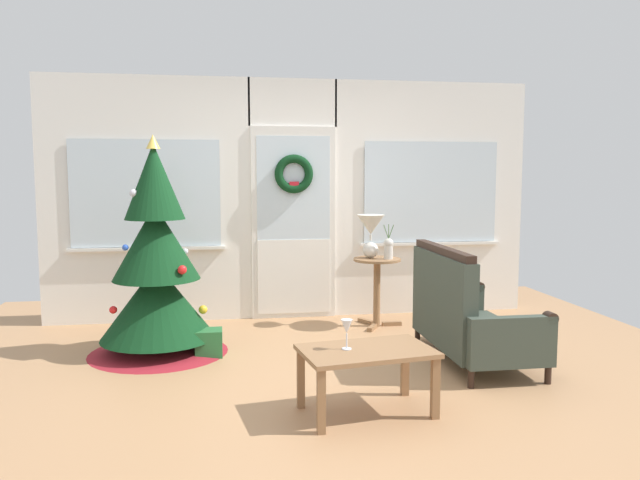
% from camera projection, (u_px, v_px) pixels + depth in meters
% --- Properties ---
extents(ground_plane, '(6.76, 6.76, 0.00)m').
position_uv_depth(ground_plane, '(325.00, 378.00, 4.70)').
color(ground_plane, '#AD7F56').
extents(back_wall_with_door, '(5.20, 0.19, 2.55)m').
position_uv_depth(back_wall_with_door, '(293.00, 199.00, 6.61)').
color(back_wall_with_door, white).
rests_on(back_wall_with_door, ground).
extents(christmas_tree, '(1.19, 1.19, 1.88)m').
position_uv_depth(christmas_tree, '(157.00, 275.00, 5.30)').
color(christmas_tree, '#4C331E').
rests_on(christmas_tree, ground).
extents(settee_sofa, '(0.73, 1.39, 0.96)m').
position_uv_depth(settee_sofa, '(464.00, 317.00, 5.10)').
color(settee_sofa, black).
rests_on(settee_sofa, ground).
extents(side_table, '(0.50, 0.48, 0.70)m').
position_uv_depth(side_table, '(377.00, 278.00, 6.25)').
color(side_table, '#8E6642').
rests_on(side_table, ground).
extents(table_lamp, '(0.28, 0.28, 0.44)m').
position_uv_depth(table_lamp, '(371.00, 230.00, 6.23)').
color(table_lamp, silver).
rests_on(table_lamp, side_table).
extents(flower_vase, '(0.11, 0.10, 0.35)m').
position_uv_depth(flower_vase, '(388.00, 247.00, 6.18)').
color(flower_vase, beige).
rests_on(flower_vase, side_table).
extents(coffee_table, '(0.91, 0.64, 0.43)m').
position_uv_depth(coffee_table, '(367.00, 359.00, 3.98)').
color(coffee_table, '#8E6642').
rests_on(coffee_table, ground).
extents(wine_glass, '(0.08, 0.08, 0.20)m').
position_uv_depth(wine_glass, '(347.00, 328.00, 3.95)').
color(wine_glass, silver).
rests_on(wine_glass, coffee_table).
extents(gift_box, '(0.23, 0.21, 0.23)m').
position_uv_depth(gift_box, '(209.00, 343.00, 5.26)').
color(gift_box, '#266633').
rests_on(gift_box, ground).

